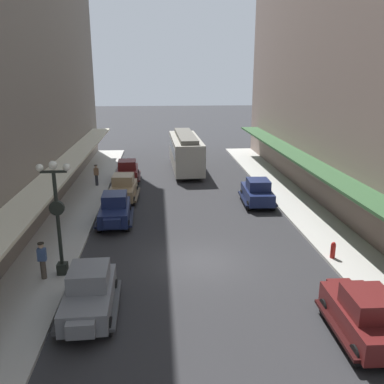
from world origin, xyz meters
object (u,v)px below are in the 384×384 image
Objects in this scene: parked_car_0 at (257,191)px; parked_car_2 at (365,314)px; pedestrian_0 at (96,175)px; pedestrian_1 at (42,260)px; fire_hydrant at (333,250)px; parked_car_3 at (115,209)px; parked_car_5 at (123,188)px; parked_car_4 at (89,292)px; parked_car_1 at (127,170)px; streetcar at (186,151)px; lamp_post_with_clock at (57,214)px.

parked_car_0 and parked_car_2 have the same top height.
pedestrian_0 is 15.68m from pedestrian_1.
fire_hydrant is 0.49× the size of pedestrian_1.
parked_car_0 is 9.29m from fire_hydrant.
pedestrian_0 is at bearing 104.90° from parked_car_3.
pedestrian_0 is 1.00× the size of pedestrian_1.
parked_car_0 is at bearing -10.54° from parked_car_5.
parked_car_4 is (-9.56, 2.25, 0.00)m from parked_car_2.
parked_car_1 is 10.27m from parked_car_3.
parked_car_5 is 10.46m from streetcar.
lamp_post_with_clock is at bearing -99.07° from parked_car_5.
pedestrian_1 is at bearing -90.52° from pedestrian_0.
parked_car_1 is 20.18m from parked_car_4.
parked_car_2 reaches higher than pedestrian_1.
fire_hydrant is at bearing 2.75° from lamp_post_with_clock.
parked_car_2 is 2.57× the size of pedestrian_0.
parked_car_5 is 5.25× the size of fire_hydrant.
parked_car_5 is 4.50m from pedestrian_0.
streetcar is at bearing 71.43° from lamp_post_with_clock.
pedestrian_0 is at bearing 122.48° from parked_car_5.
lamp_post_with_clock is (-1.83, -11.49, 2.04)m from parked_car_5.
parked_car_4 reaches higher than pedestrian_0.
pedestrian_1 is at bearing 157.17° from parked_car_2.
pedestrian_1 is at bearing -151.52° from lamp_post_with_clock.
parked_car_1 is 2.90m from pedestrian_0.
parked_car_2 is 2.57× the size of pedestrian_1.
parked_car_5 is 11.81m from lamp_post_with_clock.
parked_car_2 is 1.00× the size of parked_car_5.
parked_car_0 is 16.03m from parked_car_4.
parked_car_2 is 12.67m from lamp_post_with_clock.
fire_hydrant is (12.75, 0.61, -2.42)m from lamp_post_with_clock.
parked_car_3 is 5.23× the size of fire_hydrant.
pedestrian_1 is at bearing -175.74° from fire_hydrant.
parked_car_1 is 1.00× the size of parked_car_3.
streetcar is 5.78× the size of pedestrian_1.
parked_car_0 is 1.01× the size of parked_car_3.
parked_car_0 is 9.94m from parked_car_3.
lamp_post_with_clock is at bearing 154.23° from parked_car_2.
lamp_post_with_clock is at bearing 118.13° from parked_car_4.
parked_car_5 is at bearing 88.35° from parked_car_3.
parked_car_3 is 1.00× the size of parked_car_4.
parked_car_5 is at bearing -89.24° from parked_car_1.
parked_car_1 is 1.00× the size of parked_car_2.
parked_car_1 is at bearing 112.96° from parked_car_2.
pedestrian_0 is at bearing 119.75° from parked_car_2.
lamp_post_with_clock is 2.14m from pedestrian_1.
parked_car_2 is at bearing -13.26° from parked_car_4.
streetcar reaches higher than parked_car_3.
pedestrian_0 is at bearing -143.89° from parked_car_1.
parked_car_5 is at bearing 89.49° from parked_car_4.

